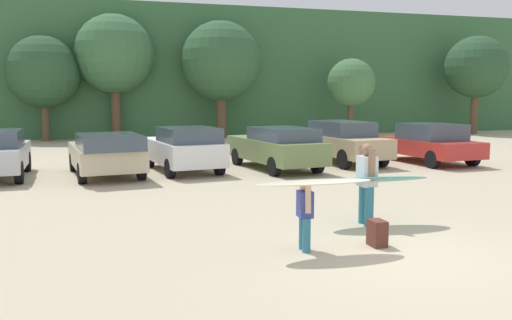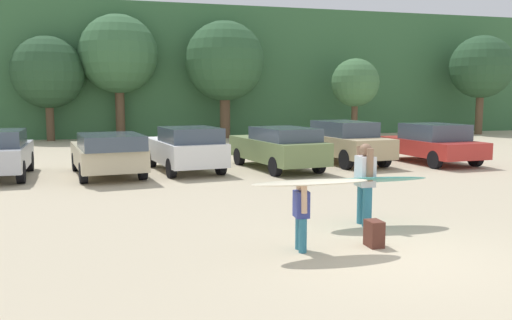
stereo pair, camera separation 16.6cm
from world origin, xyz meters
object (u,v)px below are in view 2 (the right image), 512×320
at_px(parked_car_champagne, 108,153).
at_px(person_child, 301,211).
at_px(parked_car_tan, 343,141).
at_px(parked_car_olive_green, 278,147).
at_px(parked_car_white, 186,148).
at_px(parked_car_red, 432,143).
at_px(person_adult, 365,179).
at_px(surfboard_teal, 369,180).
at_px(surfboard_cream, 311,182).
at_px(backpack_dropped, 374,234).

xyz_separation_m(parked_car_champagne, person_child, (3.13, -9.30, -0.09)).
distance_m(parked_car_champagne, parked_car_tan, 8.64).
bearing_deg(parked_car_olive_green, parked_car_white, 75.61).
bearing_deg(parked_car_champagne, parked_car_red, -96.73).
xyz_separation_m(person_adult, surfboard_teal, (0.05, -0.09, -0.00)).
height_order(person_child, surfboard_teal, person_child).
relative_size(surfboard_teal, surfboard_cream, 1.21).
xyz_separation_m(parked_car_olive_green, parked_car_tan, (2.88, 0.95, 0.06)).
bearing_deg(parked_car_white, surfboard_teal, -172.38).
height_order(parked_car_white, parked_car_olive_green, parked_car_white).
relative_size(surfboard_cream, backpack_dropped, 4.42).
height_order(parked_car_champagne, parked_car_white, parked_car_white).
distance_m(parked_car_champagne, person_child, 9.81).
bearing_deg(parked_car_champagne, parked_car_olive_green, -96.74).
bearing_deg(parked_car_red, person_child, 133.52).
bearing_deg(parked_car_champagne, person_adult, -156.07).
xyz_separation_m(parked_car_champagne, surfboard_teal, (4.99, -8.04, 0.16)).
bearing_deg(parked_car_olive_green, person_adult, 165.81).
bearing_deg(person_adult, person_child, 39.97).
relative_size(parked_car_white, parked_car_red, 1.00).
bearing_deg(parked_car_champagne, surfboard_teal, -156.10).
height_order(parked_car_white, parked_car_red, parked_car_white).
bearing_deg(person_adult, parked_car_red, -126.68).
distance_m(parked_car_tan, parked_car_red, 3.37).
relative_size(parked_car_champagne, person_adult, 2.88).
xyz_separation_m(parked_car_red, person_child, (-8.72, -9.55, -0.11)).
xyz_separation_m(parked_car_red, surfboard_cream, (-8.61, -9.68, 0.38)).
relative_size(parked_car_white, parked_car_olive_green, 0.91).
bearing_deg(parked_car_white, parked_car_champagne, 91.01).
xyz_separation_m(parked_car_champagne, parked_car_olive_green, (5.70, 0.12, 0.03)).
relative_size(parked_car_olive_green, parked_car_red, 1.10).
bearing_deg(surfboard_teal, person_adult, -56.33).
xyz_separation_m(parked_car_tan, backpack_dropped, (-4.16, -10.45, -0.62)).
relative_size(parked_car_red, person_adult, 2.70).
height_order(person_adult, backpack_dropped, person_adult).
bearing_deg(parked_car_tan, person_child, 146.21).
height_order(surfboard_teal, backpack_dropped, surfboard_teal).
relative_size(parked_car_champagne, surfboard_cream, 2.35).
bearing_deg(parked_car_red, parked_car_olive_green, 87.14).
distance_m(surfboard_cream, backpack_dropped, 1.50).
height_order(parked_car_red, backpack_dropped, parked_car_red).
xyz_separation_m(parked_car_champagne, person_adult, (4.94, -7.95, 0.16)).
relative_size(parked_car_champagne, parked_car_tan, 0.98).
height_order(parked_car_white, surfboard_teal, parked_car_white).
bearing_deg(parked_car_olive_green, surfboard_cream, 156.73).
distance_m(parked_car_champagne, parked_car_olive_green, 5.70).
bearing_deg(person_adult, backpack_dropped, 73.12).
height_order(parked_car_olive_green, person_adult, person_adult).
bearing_deg(parked_car_champagne, parked_car_white, -88.29).
bearing_deg(person_child, parked_car_champagne, -67.98).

